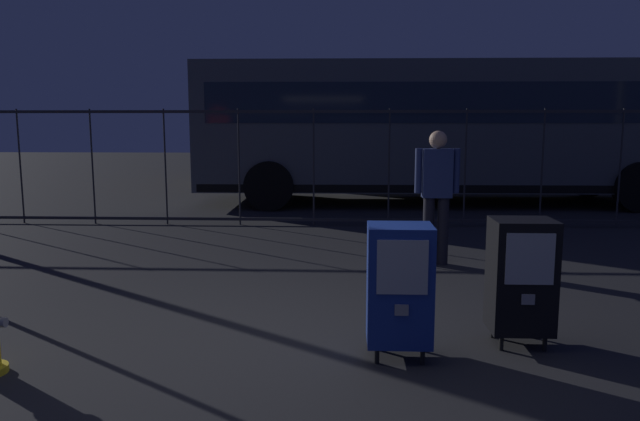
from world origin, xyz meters
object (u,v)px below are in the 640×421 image
object	(u,v)px
bus_near	(443,125)
bus_far	(445,124)
newspaper_box_secondary	(399,284)
newspaper_box_primary	(521,275)
pedestrian	(437,190)

from	to	relation	value
bus_near	bus_far	bearing A→B (deg)	79.59
bus_near	newspaper_box_secondary	bearing A→B (deg)	-101.58
newspaper_box_secondary	bus_near	bearing A→B (deg)	79.15
newspaper_box_primary	bus_near	xyz separation A→B (m)	(0.71, 8.55, 1.14)
newspaper_box_secondary	bus_far	world-z (taller)	bus_far
pedestrian	bus_far	xyz separation A→B (m)	(1.78, 10.50, 0.76)
newspaper_box_secondary	bus_near	xyz separation A→B (m)	(1.70, 8.85, 1.14)
newspaper_box_primary	bus_near	world-z (taller)	bus_near
pedestrian	bus_near	size ratio (longest dim) A/B	0.16
newspaper_box_secondary	bus_far	xyz separation A→B (m)	(2.50, 13.55, 1.14)
newspaper_box_primary	bus_far	world-z (taller)	bus_far
bus_near	pedestrian	bearing A→B (deg)	-100.32
newspaper_box_primary	bus_far	xyz separation A→B (m)	(1.51, 13.24, 1.14)
newspaper_box_primary	pedestrian	size ratio (longest dim) A/B	0.61
pedestrian	bus_far	bearing A→B (deg)	80.38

